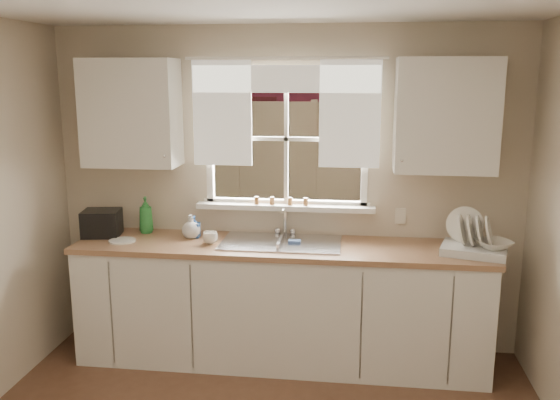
# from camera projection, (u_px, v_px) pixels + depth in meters

# --- Properties ---
(room_walls) EXTENTS (3.62, 4.02, 2.50)m
(room_walls) POSITION_uv_depth(u_px,v_px,m) (229.00, 283.00, 2.59)
(room_walls) COLOR beige
(room_walls) RESTS_ON ground
(window) EXTENTS (1.38, 0.16, 1.06)m
(window) POSITION_uv_depth(u_px,v_px,m) (286.00, 161.00, 4.54)
(window) COLOR white
(window) RESTS_ON room_walls
(curtains) EXTENTS (1.50, 0.03, 0.81)m
(curtains) POSITION_uv_depth(u_px,v_px,m) (285.00, 102.00, 4.40)
(curtains) COLOR white
(curtains) RESTS_ON room_walls
(base_cabinets) EXTENTS (3.00, 0.62, 0.87)m
(base_cabinets) POSITION_uv_depth(u_px,v_px,m) (281.00, 305.00, 4.45)
(base_cabinets) COLOR silver
(base_cabinets) RESTS_ON ground
(countertop) EXTENTS (3.04, 0.65, 0.04)m
(countertop) POSITION_uv_depth(u_px,v_px,m) (281.00, 247.00, 4.35)
(countertop) COLOR #976D4B
(countertop) RESTS_ON base_cabinets
(upper_cabinet_left) EXTENTS (0.70, 0.33, 0.80)m
(upper_cabinet_left) POSITION_uv_depth(u_px,v_px,m) (131.00, 113.00, 4.44)
(upper_cabinet_left) COLOR silver
(upper_cabinet_left) RESTS_ON room_walls
(upper_cabinet_right) EXTENTS (0.70, 0.33, 0.80)m
(upper_cabinet_right) POSITION_uv_depth(u_px,v_px,m) (446.00, 116.00, 4.15)
(upper_cabinet_right) COLOR silver
(upper_cabinet_right) RESTS_ON room_walls
(wall_outlet) EXTENTS (0.08, 0.01, 0.12)m
(wall_outlet) POSITION_uv_depth(u_px,v_px,m) (400.00, 216.00, 4.50)
(wall_outlet) COLOR beige
(wall_outlet) RESTS_ON room_walls
(sill_jars) EXTENTS (0.42, 0.04, 0.06)m
(sill_jars) POSITION_uv_depth(u_px,v_px,m) (281.00, 201.00, 4.55)
(sill_jars) COLOR brown
(sill_jars) RESTS_ON window
(sink) EXTENTS (0.88, 0.52, 0.40)m
(sink) POSITION_uv_depth(u_px,v_px,m) (281.00, 253.00, 4.39)
(sink) COLOR #B7B7BC
(sink) RESTS_ON countertop
(dish_rack) EXTENTS (0.50, 0.43, 0.30)m
(dish_rack) POSITION_uv_depth(u_px,v_px,m) (474.00, 243.00, 4.11)
(dish_rack) COLOR silver
(dish_rack) RESTS_ON countertop
(bowl) EXTENTS (0.31, 0.31, 0.06)m
(bowl) POSITION_uv_depth(u_px,v_px,m) (494.00, 244.00, 4.05)
(bowl) COLOR silver
(bowl) RESTS_ON dish_rack
(soap_bottle_a) EXTENTS (0.13, 0.13, 0.29)m
(soap_bottle_a) POSITION_uv_depth(u_px,v_px,m) (146.00, 215.00, 4.64)
(soap_bottle_a) COLOR #2A8236
(soap_bottle_a) RESTS_ON countertop
(soap_bottle_b) EXTENTS (0.08, 0.08, 0.17)m
(soap_bottle_b) POSITION_uv_depth(u_px,v_px,m) (195.00, 227.00, 4.52)
(soap_bottle_b) COLOR blue
(soap_bottle_b) RESTS_ON countertop
(soap_bottle_c) EXTENTS (0.16, 0.16, 0.18)m
(soap_bottle_c) POSITION_uv_depth(u_px,v_px,m) (191.00, 226.00, 4.50)
(soap_bottle_c) COLOR beige
(soap_bottle_c) RESTS_ON countertop
(saucer) EXTENTS (0.20, 0.20, 0.01)m
(saucer) POSITION_uv_depth(u_px,v_px,m) (122.00, 241.00, 4.42)
(saucer) COLOR silver
(saucer) RESTS_ON countertop
(cup) EXTENTS (0.12, 0.12, 0.09)m
(cup) POSITION_uv_depth(u_px,v_px,m) (210.00, 238.00, 4.36)
(cup) COLOR silver
(cup) RESTS_ON countertop
(black_appliance) EXTENTS (0.31, 0.28, 0.20)m
(black_appliance) POSITION_uv_depth(u_px,v_px,m) (102.00, 223.00, 4.57)
(black_appliance) COLOR black
(black_appliance) RESTS_ON countertop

